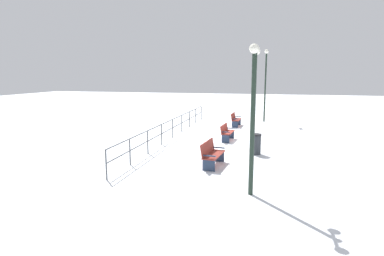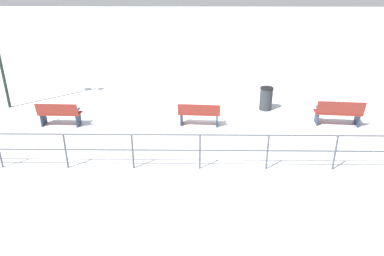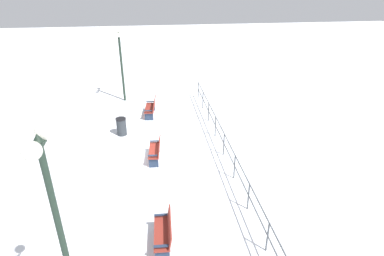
% 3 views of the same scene
% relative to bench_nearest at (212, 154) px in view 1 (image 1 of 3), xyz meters
% --- Properties ---
extents(ground_plane, '(80.00, 80.00, 0.00)m').
position_rel_bench_nearest_xyz_m(ground_plane, '(0.03, 4.77, -0.47)').
color(ground_plane, white).
rests_on(ground_plane, ground).
extents(bench_nearest, '(0.71, 1.61, 0.93)m').
position_rel_bench_nearest_xyz_m(bench_nearest, '(0.00, 0.00, 0.00)').
color(bench_nearest, maroon).
rests_on(bench_nearest, ground).
extents(bench_second, '(0.59, 1.46, 0.84)m').
position_rel_bench_nearest_xyz_m(bench_second, '(-0.09, 4.78, -0.03)').
color(bench_second, maroon).
rests_on(bench_second, ground).
extents(bench_third, '(0.56, 1.45, 0.87)m').
position_rel_bench_nearest_xyz_m(bench_third, '(-0.18, 9.56, -0.02)').
color(bench_third, maroon).
rests_on(bench_third, ground).
extents(lamppost_near, '(0.25, 1.06, 4.19)m').
position_rel_bench_nearest_xyz_m(lamppost_near, '(1.62, -2.60, 2.30)').
color(lamppost_near, '#1E2D23').
rests_on(lamppost_near, ground).
extents(lamppost_middle, '(0.29, 0.89, 5.12)m').
position_rel_bench_nearest_xyz_m(lamppost_middle, '(1.62, 12.18, 3.16)').
color(lamppost_middle, '#1E2D23').
rests_on(lamppost_middle, ground).
extents(waterfront_railing, '(0.05, 14.50, 1.03)m').
position_rel_bench_nearest_xyz_m(waterfront_railing, '(-3.03, 4.77, 0.22)').
color(waterfront_railing, '#4C5156').
rests_on(waterfront_railing, ground).
extents(trash_bin, '(0.50, 0.50, 0.88)m').
position_rel_bench_nearest_xyz_m(trash_bin, '(1.50, 2.22, -0.03)').
color(trash_bin, '#2D3338').
rests_on(trash_bin, ground).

